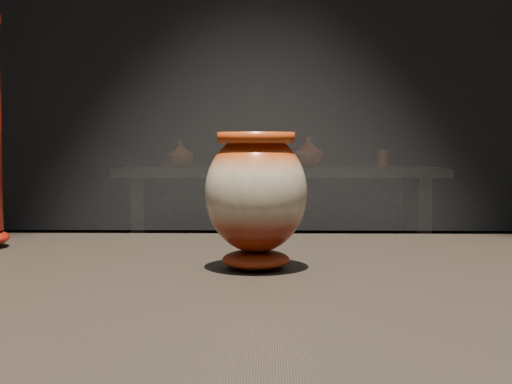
# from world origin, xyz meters

# --- Properties ---
(main_vase) EXTENTS (0.17, 0.17, 0.17)m
(main_vase) POSITION_xyz_m (-0.08, 0.06, 0.99)
(main_vase) COLOR maroon
(main_vase) RESTS_ON display_plinth
(back_shelf) EXTENTS (2.00, 0.60, 0.90)m
(back_shelf) POSITION_xyz_m (0.01, 3.62, 0.64)
(back_shelf) COLOR black
(back_shelf) RESTS_ON ground
(back_vase_left) EXTENTS (0.19, 0.19, 0.17)m
(back_vase_left) POSITION_xyz_m (-0.61, 3.59, 0.98)
(back_vase_left) COLOR #A04C17
(back_vase_left) RESTS_ON back_shelf
(back_vase_mid) EXTENTS (0.25, 0.25, 0.19)m
(back_vase_mid) POSITION_xyz_m (0.18, 3.65, 0.99)
(back_vase_mid) COLOR maroon
(back_vase_mid) RESTS_ON back_shelf
(back_vase_right) EXTENTS (0.06, 0.06, 0.11)m
(back_vase_right) POSITION_xyz_m (0.65, 3.68, 0.95)
(back_vase_right) COLOR #A04C17
(back_vase_right) RESTS_ON back_shelf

